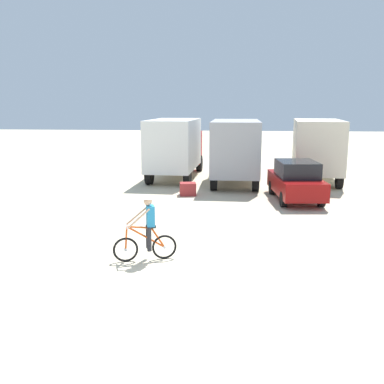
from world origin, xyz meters
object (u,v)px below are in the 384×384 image
at_px(box_truck_grey_hauler, 235,148).
at_px(box_truck_white_box, 176,145).
at_px(sedan_parked, 296,181).
at_px(box_truck_cream_rv, 316,147).
at_px(supply_crate, 188,189).
at_px(cyclist_orange_shirt, 147,230).

bearing_deg(box_truck_grey_hauler, box_truck_white_box, 159.66).
xyz_separation_m(box_truck_white_box, sedan_parked, (6.04, -5.47, -0.99)).
height_order(box_truck_grey_hauler, box_truck_cream_rv, same).
bearing_deg(supply_crate, cyclist_orange_shirt, -91.19).
height_order(box_truck_white_box, cyclist_orange_shirt, box_truck_white_box).
distance_m(sedan_parked, supply_crate, 4.91).
bearing_deg(cyclist_orange_shirt, box_truck_grey_hauler, 79.13).
xyz_separation_m(box_truck_cream_rv, cyclist_orange_shirt, (-6.80, -13.49, -1.03)).
distance_m(box_truck_grey_hauler, box_truck_cream_rv, 4.59).
relative_size(box_truck_cream_rv, supply_crate, 9.41).
distance_m(box_truck_cream_rv, supply_crate, 8.32).
bearing_deg(box_truck_cream_rv, supply_crate, -144.07).
relative_size(box_truck_white_box, cyclist_orange_shirt, 3.76).
bearing_deg(box_truck_white_box, cyclist_orange_shirt, -85.66).
relative_size(box_truck_grey_hauler, box_truck_cream_rv, 0.97).
distance_m(box_truck_white_box, supply_crate, 5.24).
bearing_deg(cyclist_orange_shirt, supply_crate, 88.81).
distance_m(cyclist_orange_shirt, supply_crate, 8.71).
distance_m(box_truck_grey_hauler, supply_crate, 4.49).
xyz_separation_m(cyclist_orange_shirt, supply_crate, (0.18, 8.69, -0.55)).
relative_size(box_truck_white_box, box_truck_cream_rv, 0.99).
bearing_deg(box_truck_white_box, box_truck_cream_rv, -0.43).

